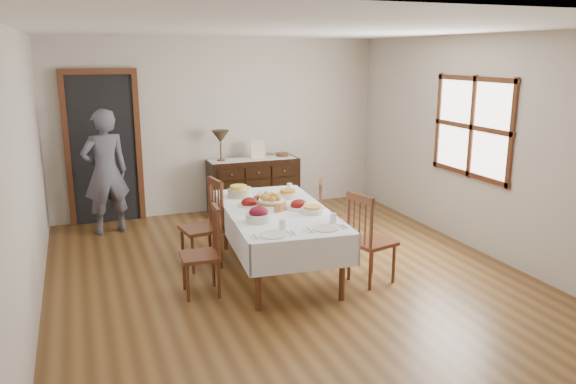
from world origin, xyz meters
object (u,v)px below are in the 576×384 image
object	(u,v)px
chair_left_near	(205,250)
person	(105,168)
chair_right_near	(368,238)
chair_right_far	(330,218)
table_lamp	(220,138)
dining_table	(277,217)
chair_left_far	(205,223)
sideboard	(253,185)

from	to	relation	value
chair_left_near	person	distance (m)	2.59
chair_right_near	chair_right_far	world-z (taller)	chair_right_near
chair_right_far	table_lamp	world-z (taller)	table_lamp
chair_right_far	table_lamp	xyz separation A→B (m)	(-0.79, 2.14, 0.72)
chair_right_near	chair_right_far	bearing A→B (deg)	-13.06
chair_right_near	table_lamp	xyz separation A→B (m)	(-0.80, 3.06, 0.68)
chair_left_near	dining_table	bearing A→B (deg)	112.14
person	chair_right_far	bearing A→B (deg)	128.71
chair_left_near	chair_left_far	size ratio (longest dim) A/B	0.91
chair_left_far	chair_right_far	bearing A→B (deg)	74.55
dining_table	table_lamp	bearing A→B (deg)	94.91
chair_right_near	chair_right_far	xyz separation A→B (m)	(-0.01, 0.92, -0.04)
chair_left_far	sideboard	world-z (taller)	chair_left_far
table_lamp	person	bearing A→B (deg)	-169.75
chair_right_far	sideboard	world-z (taller)	chair_right_far
chair_left_far	person	world-z (taller)	person
chair_left_near	chair_right_near	bearing A→B (deg)	82.20
chair_left_far	sideboard	bearing A→B (deg)	140.35
dining_table	person	size ratio (longest dim) A/B	1.22
sideboard	table_lamp	size ratio (longest dim) A/B	2.97
chair_left_far	sideboard	size ratio (longest dim) A/B	0.73
chair_right_far	sideboard	bearing A→B (deg)	31.42
dining_table	sideboard	size ratio (longest dim) A/B	1.60
dining_table	person	bearing A→B (deg)	132.59
chair_left_near	chair_right_far	world-z (taller)	chair_left_near
chair_left_near	chair_left_far	bearing A→B (deg)	170.71
dining_table	sideboard	xyz separation A→B (m)	(0.50, 2.45, -0.22)
chair_left_far	sideboard	xyz separation A→B (m)	(1.19, 1.98, -0.10)
chair_right_near	person	world-z (taller)	person
sideboard	dining_table	bearing A→B (deg)	-101.47
sideboard	chair_left_near	bearing A→B (deg)	-116.47
dining_table	sideboard	distance (m)	2.51
table_lamp	chair_right_near	bearing A→B (deg)	-75.42
chair_right_far	person	xyz separation A→B (m)	(-2.44, 1.84, 0.44)
dining_table	table_lamp	size ratio (longest dim) A/B	4.77
person	chair_left_near	bearing A→B (deg)	93.68
chair_right_far	sideboard	size ratio (longest dim) A/B	0.66
chair_right_near	dining_table	bearing A→B (deg)	37.99
chair_left_far	person	distance (m)	1.96
chair_left_near	chair_right_near	distance (m)	1.70
chair_right_near	chair_right_far	distance (m)	0.92
chair_right_far	chair_left_near	bearing A→B (deg)	133.46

